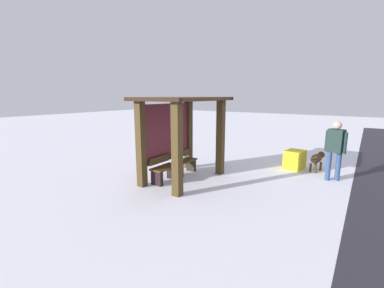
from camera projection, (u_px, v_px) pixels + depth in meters
The scene contains 7 objects.
ground_plane at pixel (184, 179), 7.79m from camera, with size 60.00×60.00×0.00m, color white.
bus_shelter at pixel (180, 122), 7.54m from camera, with size 2.80×1.79×2.45m.
bench_left_inside at pixel (164, 171), 7.51m from camera, with size 0.90×0.42×0.74m.
bench_center_inside at pixel (184, 164), 8.32m from camera, with size 0.90×0.38×0.72m.
person_walking at pixel (335, 146), 7.51m from camera, with size 0.38×0.61×1.77m.
dog at pixel (317, 159), 8.58m from camera, with size 1.00×0.40×0.61m.
grit_bin at pixel (295, 160), 8.87m from camera, with size 0.70×0.56×0.63m, color yellow.
Camera 1 is at (-6.02, -4.40, 2.50)m, focal length 24.10 mm.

